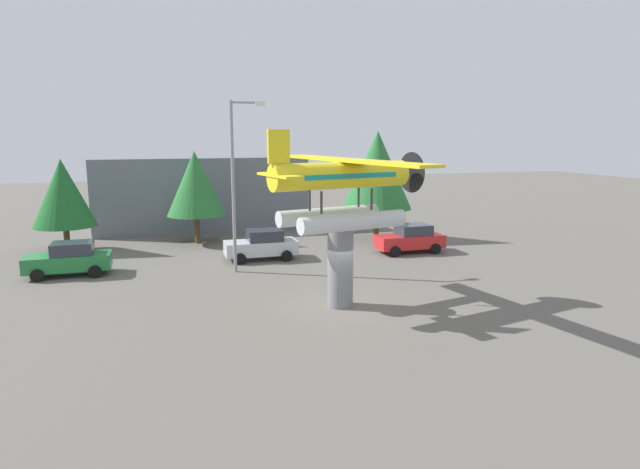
{
  "coord_description": "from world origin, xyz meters",
  "views": [
    {
      "loc": [
        -7.25,
        -21.07,
        7.27
      ],
      "look_at": [
        0.0,
        3.0,
        2.59
      ],
      "focal_mm": 30.27,
      "sensor_mm": 36.0,
      "label": 1
    }
  ],
  "objects_px": {
    "car_far_red": "(410,239)",
    "floatplane_monument": "(344,187)",
    "car_near_green": "(69,259)",
    "streetlight_primary": "(236,176)",
    "tree_west": "(63,193)",
    "display_pedestal": "(340,267)",
    "storefront_building": "(202,193)",
    "tree_center_back": "(377,170)",
    "car_mid_silver": "(262,245)",
    "tree_east": "(195,183)"
  },
  "relations": [
    {
      "from": "car_far_red",
      "to": "floatplane_monument",
      "type": "bearing_deg",
      "value": 49.57
    },
    {
      "from": "floatplane_monument",
      "to": "car_near_green",
      "type": "distance_m",
      "value": 15.52
    },
    {
      "from": "streetlight_primary",
      "to": "tree_west",
      "type": "xyz_separation_m",
      "value": [
        -9.57,
        8.01,
        -1.43
      ]
    },
    {
      "from": "car_far_red",
      "to": "tree_west",
      "type": "xyz_separation_m",
      "value": [
        -20.54,
        6.31,
        2.83
      ]
    },
    {
      "from": "streetlight_primary",
      "to": "display_pedestal",
      "type": "bearing_deg",
      "value": -65.24
    },
    {
      "from": "floatplane_monument",
      "to": "storefront_building",
      "type": "xyz_separation_m",
      "value": [
        -4.12,
        21.97,
        -2.35
      ]
    },
    {
      "from": "car_near_green",
      "to": "tree_center_back",
      "type": "xyz_separation_m",
      "value": [
        19.26,
        4.82,
        3.95
      ]
    },
    {
      "from": "floatplane_monument",
      "to": "storefront_building",
      "type": "bearing_deg",
      "value": 88.52
    },
    {
      "from": "tree_west",
      "to": "car_mid_silver",
      "type": "bearing_deg",
      "value": -26.07
    },
    {
      "from": "car_near_green",
      "to": "tree_center_back",
      "type": "bearing_deg",
      "value": -165.94
    },
    {
      "from": "car_mid_silver",
      "to": "tree_west",
      "type": "height_order",
      "value": "tree_west"
    },
    {
      "from": "car_near_green",
      "to": "car_mid_silver",
      "type": "relative_size",
      "value": 1.0
    },
    {
      "from": "car_far_red",
      "to": "car_near_green",
      "type": "bearing_deg",
      "value": -0.09
    },
    {
      "from": "display_pedestal",
      "to": "tree_east",
      "type": "bearing_deg",
      "value": 107.14
    },
    {
      "from": "display_pedestal",
      "to": "streetlight_primary",
      "type": "height_order",
      "value": "streetlight_primary"
    },
    {
      "from": "display_pedestal",
      "to": "tree_west",
      "type": "distance_m",
      "value": 20.01
    },
    {
      "from": "floatplane_monument",
      "to": "car_near_green",
      "type": "relative_size",
      "value": 2.48
    },
    {
      "from": "display_pedestal",
      "to": "storefront_building",
      "type": "xyz_separation_m",
      "value": [
        -3.99,
        22.0,
        1.05
      ]
    },
    {
      "from": "storefront_building",
      "to": "tree_center_back",
      "type": "height_order",
      "value": "tree_center_back"
    },
    {
      "from": "car_mid_silver",
      "to": "tree_center_back",
      "type": "distance_m",
      "value": 10.6
    },
    {
      "from": "car_mid_silver",
      "to": "tree_west",
      "type": "distance_m",
      "value": 12.9
    },
    {
      "from": "storefront_building",
      "to": "tree_west",
      "type": "relative_size",
      "value": 2.72
    },
    {
      "from": "storefront_building",
      "to": "display_pedestal",
      "type": "bearing_deg",
      "value": -79.72
    },
    {
      "from": "car_far_red",
      "to": "tree_west",
      "type": "height_order",
      "value": "tree_west"
    },
    {
      "from": "streetlight_primary",
      "to": "car_near_green",
      "type": "bearing_deg",
      "value": 168.58
    },
    {
      "from": "car_near_green",
      "to": "floatplane_monument",
      "type": "bearing_deg",
      "value": 143.51
    },
    {
      "from": "display_pedestal",
      "to": "streetlight_primary",
      "type": "bearing_deg",
      "value": 114.76
    },
    {
      "from": "floatplane_monument",
      "to": "tree_west",
      "type": "distance_m",
      "value": 20.02
    },
    {
      "from": "tree_east",
      "to": "car_near_green",
      "type": "bearing_deg",
      "value": -135.79
    },
    {
      "from": "floatplane_monument",
      "to": "tree_west",
      "type": "height_order",
      "value": "floatplane_monument"
    },
    {
      "from": "display_pedestal",
      "to": "floatplane_monument",
      "type": "xyz_separation_m",
      "value": [
        0.13,
        0.03,
        3.4
      ]
    },
    {
      "from": "display_pedestal",
      "to": "tree_east",
      "type": "distance_m",
      "value": 16.63
    },
    {
      "from": "car_mid_silver",
      "to": "storefront_building",
      "type": "height_order",
      "value": "storefront_building"
    },
    {
      "from": "car_near_green",
      "to": "car_mid_silver",
      "type": "distance_m",
      "value": 10.33
    },
    {
      "from": "car_mid_silver",
      "to": "streetlight_primary",
      "type": "xyz_separation_m",
      "value": [
        -1.74,
        -2.48,
        4.26
      ]
    },
    {
      "from": "tree_center_back",
      "to": "car_mid_silver",
      "type": "bearing_deg",
      "value": -155.54
    },
    {
      "from": "streetlight_primary",
      "to": "tree_west",
      "type": "distance_m",
      "value": 12.56
    },
    {
      "from": "streetlight_primary",
      "to": "tree_east",
      "type": "relative_size",
      "value": 1.45
    },
    {
      "from": "floatplane_monument",
      "to": "streetlight_primary",
      "type": "bearing_deg",
      "value": 103.58
    },
    {
      "from": "storefront_building",
      "to": "tree_west",
      "type": "xyz_separation_m",
      "value": [
        -8.89,
        -6.82,
        0.94
      ]
    },
    {
      "from": "tree_west",
      "to": "tree_center_back",
      "type": "height_order",
      "value": "tree_center_back"
    },
    {
      "from": "tree_west",
      "to": "tree_center_back",
      "type": "xyz_separation_m",
      "value": [
        20.26,
        -1.45,
        1.11
      ]
    },
    {
      "from": "car_mid_silver",
      "to": "tree_west",
      "type": "relative_size",
      "value": 0.72
    },
    {
      "from": "tree_east",
      "to": "tree_center_back",
      "type": "bearing_deg",
      "value": -9.32
    },
    {
      "from": "streetlight_primary",
      "to": "car_far_red",
      "type": "bearing_deg",
      "value": 8.81
    },
    {
      "from": "streetlight_primary",
      "to": "tree_east",
      "type": "distance_m",
      "value": 8.77
    },
    {
      "from": "display_pedestal",
      "to": "car_far_red",
      "type": "bearing_deg",
      "value": 49.18
    },
    {
      "from": "floatplane_monument",
      "to": "streetlight_primary",
      "type": "relative_size",
      "value": 1.16
    },
    {
      "from": "car_mid_silver",
      "to": "car_far_red",
      "type": "height_order",
      "value": "same"
    },
    {
      "from": "storefront_building",
      "to": "tree_east",
      "type": "distance_m",
      "value": 6.45
    }
  ]
}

